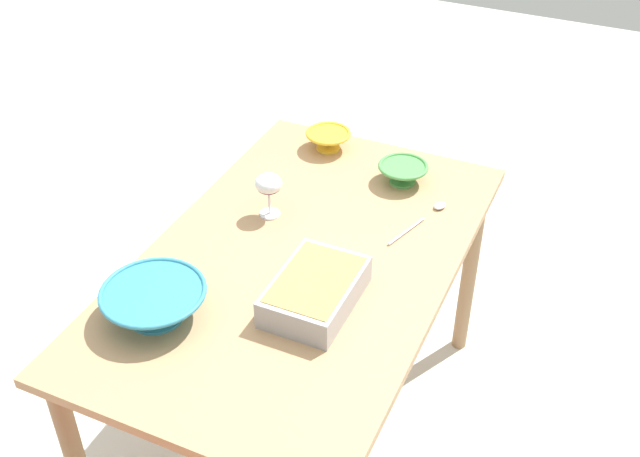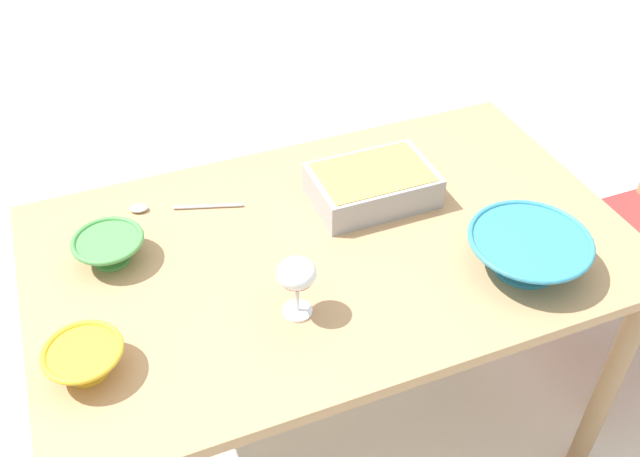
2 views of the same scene
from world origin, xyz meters
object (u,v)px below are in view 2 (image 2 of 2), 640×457
at_px(wine_glass, 297,276).
at_px(mixing_bowl, 85,359).
at_px(serving_bowl, 528,251).
at_px(casserole_dish, 372,184).
at_px(small_bowl, 109,247).
at_px(serving_spoon, 164,208).
at_px(dining_table, 332,272).

xyz_separation_m(wine_glass, mixing_bowl, (-0.42, 0.00, -0.06)).
relative_size(wine_glass, serving_bowl, 0.52).
height_order(wine_glass, casserole_dish, wine_glass).
relative_size(casserole_dish, serving_bowl, 1.09).
bearing_deg(small_bowl, serving_bowl, -23.04).
xyz_separation_m(casserole_dish, serving_spoon, (-0.48, 0.14, -0.04)).
xyz_separation_m(wine_glass, serving_spoon, (-0.18, 0.43, -0.09)).
relative_size(dining_table, small_bowl, 8.59).
height_order(mixing_bowl, serving_bowl, serving_bowl).
distance_m(dining_table, wine_glass, 0.29).
bearing_deg(dining_table, wine_glass, -130.65).
bearing_deg(serving_bowl, mixing_bowl, 176.25).
height_order(dining_table, small_bowl, small_bowl).
xyz_separation_m(dining_table, wine_glass, (-0.14, -0.17, 0.19)).
bearing_deg(serving_bowl, dining_table, 147.82).
bearing_deg(small_bowl, serving_spoon, 42.43).
height_order(casserole_dish, mixing_bowl, casserole_dish).
height_order(wine_glass, small_bowl, wine_glass).
relative_size(casserole_dish, serving_spoon, 1.10).
distance_m(small_bowl, serving_bowl, 0.90).
distance_m(wine_glass, small_bowl, 0.45).
xyz_separation_m(casserole_dish, serving_bowl, (0.21, -0.34, 0.00)).
xyz_separation_m(small_bowl, serving_bowl, (0.83, -0.35, 0.01)).
height_order(casserole_dish, small_bowl, casserole_dish).
bearing_deg(casserole_dish, mixing_bowl, -158.49).
relative_size(mixing_bowl, serving_bowl, 0.57).
distance_m(dining_table, mixing_bowl, 0.60).
bearing_deg(casserole_dish, wine_glass, -136.27).
bearing_deg(serving_spoon, dining_table, -38.26).
distance_m(casserole_dish, mixing_bowl, 0.77).
height_order(casserole_dish, serving_bowl, serving_bowl).
bearing_deg(small_bowl, wine_glass, -42.18).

